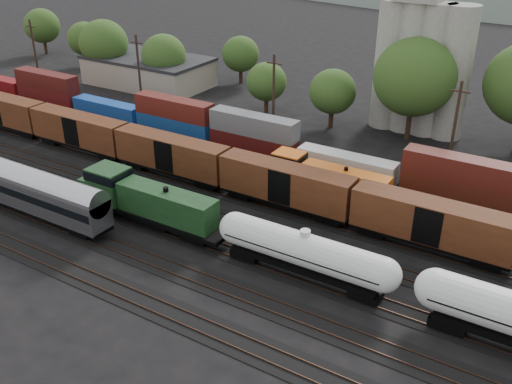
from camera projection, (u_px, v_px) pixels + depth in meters
The scene contains 12 objects.
ground at pixel (267, 232), 57.27m from camera, with size 600.00×600.00×0.00m, color black.
tracks at pixel (267, 232), 57.25m from camera, with size 180.00×33.20×0.20m.
green_locomotive at pixel (143, 199), 57.69m from camera, with size 18.29×3.23×4.84m.
tank_car_a at pixel (304, 252), 49.12m from camera, with size 17.22×3.08×4.51m.
passenger_coach at pixel (20, 185), 59.42m from camera, with size 23.43×2.89×5.32m.
orange_locomotive at pixel (322, 177), 63.26m from camera, with size 16.56×2.76×4.14m.
boxcar_string at pixel (286, 184), 59.97m from camera, with size 169.00×2.90×4.20m.
container_wall at pixel (301, 150), 69.36m from camera, with size 160.82×2.60×5.80m.
grain_silo at pixel (422, 53), 78.02m from camera, with size 13.40×5.00×29.00m.
industrial_sheds at pixel (435, 119), 79.82m from camera, with size 119.38×17.26×5.10m.
tree_band at pixel (451, 85), 78.15m from camera, with size 164.40×21.65×14.36m.
utility_poles at pixel (357, 112), 71.19m from camera, with size 122.20×0.36×12.00m.
Camera 1 is at (24.90, -42.55, 29.45)m, focal length 40.00 mm.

